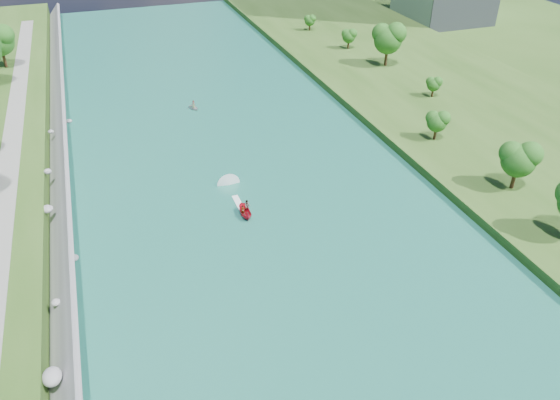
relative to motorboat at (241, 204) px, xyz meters
name	(u,v)px	position (x,y,z in m)	size (l,w,h in m)	color
ground	(295,282)	(1.70, -17.23, -0.69)	(260.00, 260.00, 0.00)	#2D5119
river_water	(247,196)	(1.70, 2.77, -0.64)	(55.00, 240.00, 0.10)	#1A6657
berm_east	(522,141)	(51.20, 2.77, 0.06)	(44.00, 240.00, 1.50)	#2D5119
riprap_bank	(60,223)	(-24.16, 2.00, 1.12)	(4.91, 236.00, 4.26)	slate
riverside_path	(2,219)	(-30.80, 2.77, 2.86)	(3.00, 200.00, 0.10)	gray
trees_east	(505,143)	(39.61, -5.30, 5.61)	(19.36, 137.55, 11.29)	#265416
motorboat	(241,204)	(0.00, 0.00, 0.00)	(3.60, 18.56, 2.12)	red
raft	(194,107)	(0.95, 36.88, -0.21)	(2.73, 3.22, 1.70)	gray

